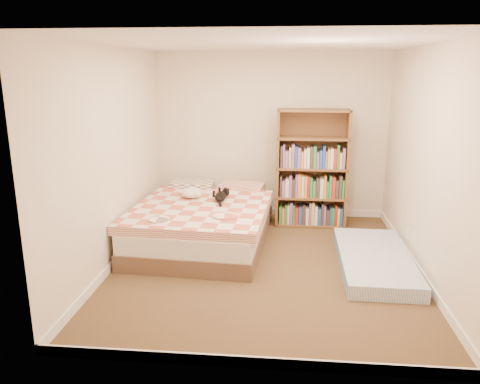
# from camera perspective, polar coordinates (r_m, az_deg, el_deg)

# --- Properties ---
(room) EXTENTS (3.51, 4.01, 2.51)m
(room) POSITION_cam_1_polar(r_m,az_deg,el_deg) (5.25, 3.13, 3.28)
(room) COLOR #44351D
(room) RESTS_ON ground
(bed) EXTENTS (1.79, 2.38, 0.61)m
(bed) POSITION_cam_1_polar(r_m,az_deg,el_deg) (6.25, -4.35, -3.58)
(bed) COLOR brown
(bed) RESTS_ON room
(bookshelf) EXTENTS (1.03, 0.36, 1.70)m
(bookshelf) POSITION_cam_1_polar(r_m,az_deg,el_deg) (6.90, 8.65, 0.89)
(bookshelf) COLOR brown
(bookshelf) RESTS_ON room
(floor_mattress) EXTENTS (0.83, 1.79, 0.16)m
(floor_mattress) POSITION_cam_1_polar(r_m,az_deg,el_deg) (5.73, 16.05, -7.99)
(floor_mattress) COLOR #6786AD
(floor_mattress) RESTS_ON room
(black_cat) EXTENTS (0.24, 0.57, 0.13)m
(black_cat) POSITION_cam_1_polar(r_m,az_deg,el_deg) (6.24, -2.33, -0.46)
(black_cat) COLOR black
(black_cat) RESTS_ON bed
(white_dog) EXTENTS (0.30, 0.31, 0.14)m
(white_dog) POSITION_cam_1_polar(r_m,az_deg,el_deg) (6.36, -5.86, -0.09)
(white_dog) COLOR silver
(white_dog) RESTS_ON bed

